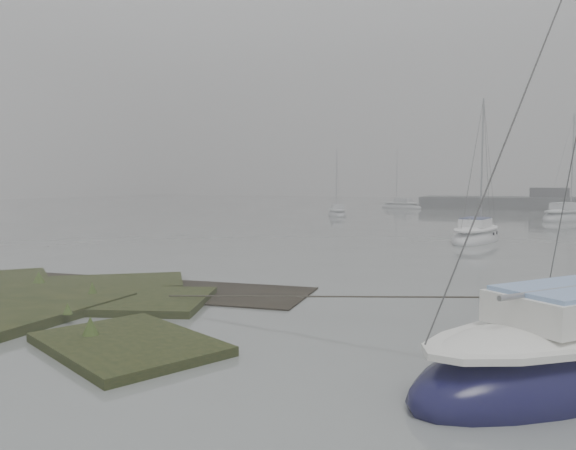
{
  "coord_description": "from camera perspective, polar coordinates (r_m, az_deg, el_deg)",
  "views": [
    {
      "loc": [
        7.19,
        -8.8,
        3.09
      ],
      "look_at": [
        0.65,
        6.87,
        1.8
      ],
      "focal_mm": 35.0,
      "sensor_mm": 36.0,
      "label": 1
    }
  ],
  "objects": [
    {
      "name": "ground",
      "position": [
        39.58,
        12.1,
        -0.23
      ],
      "size": [
        160.0,
        160.0,
        0.0
      ],
      "primitive_type": "plane",
      "color": "slate",
      "rests_on": "ground"
    },
    {
      "name": "sailboat_far_a",
      "position": [
        52.33,
        5.02,
        1.17
      ],
      "size": [
        3.34,
        5.01,
        6.75
      ],
      "rotation": [
        0.0,
        0.0,
        0.41
      ],
      "color": "#AEB4B9",
      "rests_on": "ground"
    },
    {
      "name": "sailboat_white",
      "position": [
        31.09,
        18.58,
        -1.12
      ],
      "size": [
        2.97,
        6.01,
        8.11
      ],
      "rotation": [
        0.0,
        0.0,
        -0.2
      ],
      "color": "silver",
      "rests_on": "ground"
    },
    {
      "name": "sailboat_far_b",
      "position": [
        51.11,
        26.37,
        0.75
      ],
      "size": [
        5.06,
        6.94,
        9.43
      ],
      "rotation": [
        0.0,
        0.0,
        -0.48
      ],
      "color": "#B9BEC3",
      "rests_on": "ground"
    },
    {
      "name": "sailboat_far_c",
      "position": [
        68.29,
        11.44,
        1.87
      ],
      "size": [
        5.77,
        3.96,
        7.79
      ],
      "rotation": [
        0.0,
        0.0,
        1.14
      ],
      "color": "silver",
      "rests_on": "ground"
    }
  ]
}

